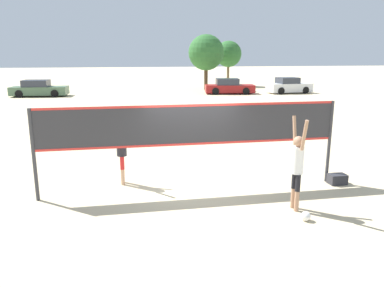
{
  "coord_description": "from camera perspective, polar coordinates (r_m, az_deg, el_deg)",
  "views": [
    {
      "loc": [
        -1.78,
        -9.58,
        3.66
      ],
      "look_at": [
        0.0,
        0.0,
        1.31
      ],
      "focal_mm": 35.0,
      "sensor_mm": 36.0,
      "label": 1
    }
  ],
  "objects": [
    {
      "name": "ground_plane",
      "position": [
        10.41,
        0.0,
        -7.01
      ],
      "size": [
        200.0,
        200.0,
        0.0
      ],
      "primitive_type": "plane",
      "color": "beige"
    },
    {
      "name": "volleyball_net",
      "position": [
        9.93,
        0.0,
        2.32
      ],
      "size": [
        8.14,
        0.09,
        2.38
      ],
      "color": "#38383D",
      "rests_on": "ground_plane"
    },
    {
      "name": "player_spiker",
      "position": [
        9.12,
        15.76,
        -2.66
      ],
      "size": [
        0.28,
        0.72,
        2.25
      ],
      "rotation": [
        0.0,
        0.0,
        1.57
      ],
      "color": "tan",
      "rests_on": "ground_plane"
    },
    {
      "name": "player_blocker",
      "position": [
        10.78,
        -10.69,
        -0.53
      ],
      "size": [
        0.28,
        0.69,
        2.05
      ],
      "rotation": [
        0.0,
        0.0,
        -1.57
      ],
      "color": "tan",
      "rests_on": "ground_plane"
    },
    {
      "name": "volleyball",
      "position": [
        8.93,
        16.97,
        -10.48
      ],
      "size": [
        0.22,
        0.22,
        0.22
      ],
      "color": "white",
      "rests_on": "ground_plane"
    },
    {
      "name": "gear_bag",
      "position": [
        11.61,
        21.26,
        -5.01
      ],
      "size": [
        0.49,
        0.33,
        0.29
      ],
      "color": "#2D2D33",
      "rests_on": "ground_plane"
    },
    {
      "name": "parked_car_near",
      "position": [
        37.31,
        14.54,
        8.54
      ],
      "size": [
        4.27,
        2.1,
        1.49
      ],
      "rotation": [
        0.0,
        0.0,
        0.08
      ],
      "color": "silver",
      "rests_on": "ground_plane"
    },
    {
      "name": "parked_car_mid",
      "position": [
        36.03,
        -22.32,
        7.76
      ],
      "size": [
        4.88,
        2.18,
        1.44
      ],
      "rotation": [
        0.0,
        0.0,
        -0.07
      ],
      "color": "#4C6B4C",
      "rests_on": "ground_plane"
    },
    {
      "name": "parked_car_far",
      "position": [
        35.77,
        5.66,
        8.65
      ],
      "size": [
        4.77,
        2.41,
        1.42
      ],
      "rotation": [
        0.0,
        0.0,
        -0.14
      ],
      "color": "maroon",
      "rests_on": "ground_plane"
    },
    {
      "name": "tree_left_cluster",
      "position": [
        39.63,
        2.17,
        13.74
      ],
      "size": [
        3.66,
        3.66,
        5.63
      ],
      "color": "#4C3823",
      "rests_on": "ground_plane"
    },
    {
      "name": "tree_right_cluster",
      "position": [
        44.49,
        5.58,
        13.48
      ],
      "size": [
        2.99,
        2.99,
        5.15
      ],
      "color": "brown",
      "rests_on": "ground_plane"
    }
  ]
}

